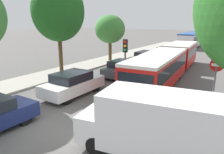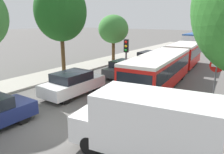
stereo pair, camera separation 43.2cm
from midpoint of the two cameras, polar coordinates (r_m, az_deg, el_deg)
The scene contains 13 objects.
ground_plane at distance 10.84m, azimuth -16.94°, elevation -11.77°, with size 200.00×200.00×0.00m, color #565451.
kerb_strip_left at distance 28.10m, azimuth 0.88°, elevation 5.21°, with size 3.20×44.88×0.14m, color #9E998E.
articulated_bus at distance 19.13m, azimuth 14.11°, elevation 4.17°, with size 3.74×15.97×2.35m.
city_bus_rear at distance 42.18m, azimuth 20.02°, elevation 9.42°, with size 2.88×11.72×2.51m.
queued_car_white at distance 14.19m, azimuth -11.08°, elevation -1.71°, with size 1.88×4.38×1.52m.
queued_car_graphite at distance 18.58m, azimuth 1.90°, elevation 2.27°, with size 1.73×4.05×1.40m.
queued_car_red at distance 23.20m, azimuth 8.48°, elevation 4.80°, with size 1.90×4.42×1.53m.
queued_car_tan at distance 28.40m, azimuth 13.41°, elevation 6.27°, with size 1.78×4.16×1.44m.
white_van at distance 7.85m, azimuth 9.29°, elevation -11.76°, with size 5.24×2.71×2.31m.
traffic_light at distance 15.49m, azimuth 2.67°, elevation 6.48°, with size 0.38×0.40×3.40m.
no_entry_sign at distance 12.47m, azimuth 24.50°, elevation 0.21°, with size 0.70×0.08×2.82m.
tree_left_mid at distance 19.35m, azimuth -14.56°, elevation 16.25°, with size 4.33×4.33×7.88m.
tree_left_far at distance 25.28m, azimuth -0.94°, elevation 12.19°, with size 3.40×3.40×5.28m.
Camera 1 is at (7.41, -6.25, 4.72)m, focal length 35.00 mm.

